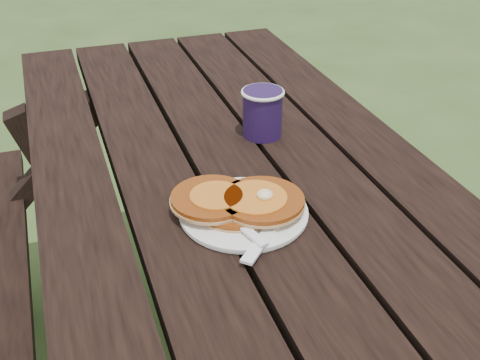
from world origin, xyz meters
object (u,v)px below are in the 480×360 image
object	(u,v)px
coffee_cup	(262,110)
plate	(244,213)
picnic_table	(250,342)
pancake_stack	(238,201)

from	to	relation	value
coffee_cup	plate	bearing A→B (deg)	-116.49
picnic_table	coffee_cup	xyz separation A→B (m)	(0.10, 0.20, 0.44)
plate	pancake_stack	size ratio (longest dim) A/B	0.97
picnic_table	pancake_stack	size ratio (longest dim) A/B	8.21
plate	pancake_stack	distance (m)	0.02
plate	coffee_cup	world-z (taller)	coffee_cup
picnic_table	pancake_stack	xyz separation A→B (m)	(-0.05, -0.06, 0.41)
picnic_table	coffee_cup	size ratio (longest dim) A/B	17.68
plate	picnic_table	bearing A→B (deg)	60.61
pancake_stack	coffee_cup	world-z (taller)	coffee_cup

